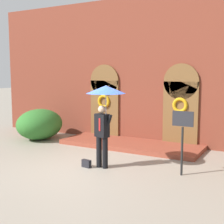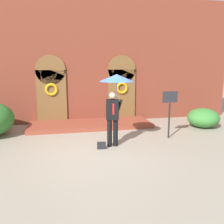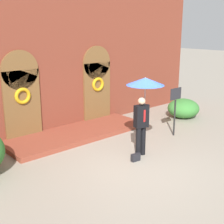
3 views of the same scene
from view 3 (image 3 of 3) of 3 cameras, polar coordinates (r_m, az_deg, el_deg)
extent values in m
plane|color=gray|center=(9.11, 4.98, -9.17)|extent=(80.00, 80.00, 0.00)
cube|color=brown|center=(11.61, -10.04, 10.37)|extent=(14.00, 0.50, 5.60)
cube|color=brown|center=(10.87, -16.03, 1.10)|extent=(1.30, 0.08, 2.40)
cylinder|color=brown|center=(10.65, -16.52, 7.36)|extent=(1.30, 0.08, 1.30)
cube|color=brown|center=(12.52, -2.75, 3.54)|extent=(1.30, 0.08, 2.40)
cylinder|color=brown|center=(12.33, -2.82, 9.00)|extent=(1.30, 0.08, 1.30)
torus|color=#C69314|center=(10.73, -16.01, 2.84)|extent=(0.56, 0.12, 0.56)
torus|color=#C69314|center=(12.40, -2.56, 5.07)|extent=(0.56, 0.12, 0.56)
cube|color=brown|center=(11.24, -6.31, -3.89)|extent=(5.20, 1.80, 0.16)
cylinder|color=black|center=(9.36, 4.83, -5.49)|extent=(0.16, 0.16, 0.90)
cylinder|color=black|center=(9.49, 5.68, -5.19)|extent=(0.16, 0.16, 0.90)
cube|color=black|center=(9.18, 5.38, -0.78)|extent=(0.45, 0.34, 0.66)
cube|color=#A51919|center=(9.08, 5.98, -0.71)|extent=(0.06, 0.03, 0.36)
sphere|color=tan|center=(9.06, 5.45, 2.01)|extent=(0.22, 0.22, 0.22)
cylinder|color=black|center=(9.30, 6.33, 0.06)|extent=(0.22, 0.09, 0.46)
cylinder|color=gray|center=(9.16, 6.01, 1.89)|extent=(0.02, 0.02, 0.98)
cone|color=#284CB7|center=(9.04, 6.12, 5.59)|extent=(1.10, 1.10, 0.22)
cone|color=white|center=(9.04, 6.12, 5.69)|extent=(0.61, 0.60, 0.20)
cube|color=black|center=(9.15, 4.34, -8.27)|extent=(0.29, 0.15, 0.22)
cylinder|color=black|center=(11.23, 11.35, -1.05)|extent=(0.06, 0.06, 1.30)
cube|color=#232328|center=(11.02, 11.59, 3.29)|extent=(0.56, 0.03, 0.40)
ellipsoid|color=#387A33|center=(13.58, 12.92, 0.67)|extent=(1.33, 1.32, 0.81)
camera|label=1|loc=(11.07, 55.99, 3.01)|focal=50.00mm
camera|label=2|loc=(5.19, 66.24, -5.60)|focal=40.00mm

